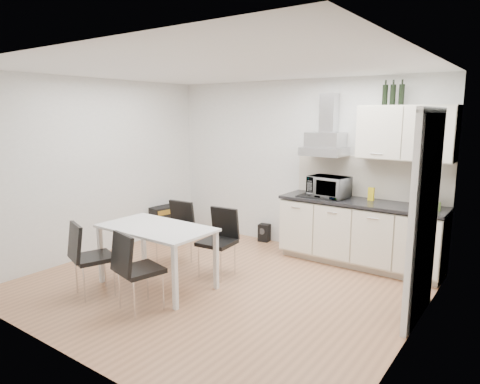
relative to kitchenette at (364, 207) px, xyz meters
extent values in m
plane|color=tan|center=(-1.19, -1.73, -0.83)|extent=(4.50, 4.50, 0.00)
cube|color=white|center=(-1.19, 0.27, 0.47)|extent=(4.50, 0.10, 2.60)
cube|color=white|center=(-1.19, -3.73, 0.47)|extent=(4.50, 0.10, 2.60)
cube|color=white|center=(-3.44, -1.73, 0.47)|extent=(0.10, 4.00, 2.60)
cube|color=white|center=(1.06, -1.73, 0.47)|extent=(0.10, 4.00, 2.60)
plane|color=white|center=(-1.19, -1.73, 1.77)|extent=(4.50, 4.50, 0.00)
cube|color=white|center=(1.02, -1.18, 0.22)|extent=(0.08, 1.04, 2.10)
cube|color=beige|center=(-0.04, 0.01, -0.78)|extent=(2.16, 0.52, 0.10)
cube|color=silver|center=(-0.04, -0.03, -0.35)|extent=(2.20, 0.60, 0.76)
cube|color=black|center=(-0.04, -0.04, 0.07)|extent=(2.22, 0.64, 0.04)
cube|color=beige|center=(-0.04, 0.25, 0.38)|extent=(2.20, 0.02, 0.58)
cube|color=silver|center=(0.46, 0.09, 1.02)|extent=(1.20, 0.35, 0.70)
cube|color=silver|center=(-0.64, 0.05, 0.82)|extent=(0.60, 0.46, 0.30)
cube|color=silver|center=(-0.64, 0.16, 1.27)|extent=(0.22, 0.20, 0.55)
imported|color=silver|center=(-0.51, -0.05, 0.27)|extent=(0.57, 0.36, 0.37)
cube|color=yellow|center=(0.06, 0.07, 0.18)|extent=(0.08, 0.04, 0.18)
cylinder|color=brown|center=(0.89, -0.08, 0.14)|extent=(0.04, 0.04, 0.11)
cylinder|color=#4C6626|center=(0.95, -0.08, 0.14)|extent=(0.04, 0.04, 0.11)
cylinder|color=black|center=(0.16, 0.09, 1.53)|extent=(0.07, 0.07, 0.32)
cylinder|color=black|center=(0.26, 0.09, 1.53)|extent=(0.07, 0.07, 0.32)
cylinder|color=black|center=(0.37, 0.09, 1.53)|extent=(0.07, 0.07, 0.32)
cube|color=white|center=(-1.79, -2.17, -0.10)|extent=(1.40, 0.81, 0.03)
cube|color=white|center=(-2.44, -2.51, -0.47)|extent=(0.05, 0.05, 0.72)
cube|color=white|center=(-1.15, -2.52, -0.47)|extent=(0.05, 0.05, 0.72)
cube|color=white|center=(-2.43, -1.82, -0.47)|extent=(0.05, 0.05, 0.72)
cube|color=white|center=(-1.14, -1.83, -0.47)|extent=(0.05, 0.05, 0.72)
cube|color=black|center=(-3.29, -0.51, -0.57)|extent=(0.36, 0.66, 0.52)
cube|color=gold|center=(-3.15, -0.51, -0.38)|extent=(0.10, 0.56, 0.08)
cube|color=black|center=(-1.72, 0.17, -0.69)|extent=(0.19, 0.18, 0.29)
camera|label=1|loc=(1.94, -5.64, 1.27)|focal=32.00mm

